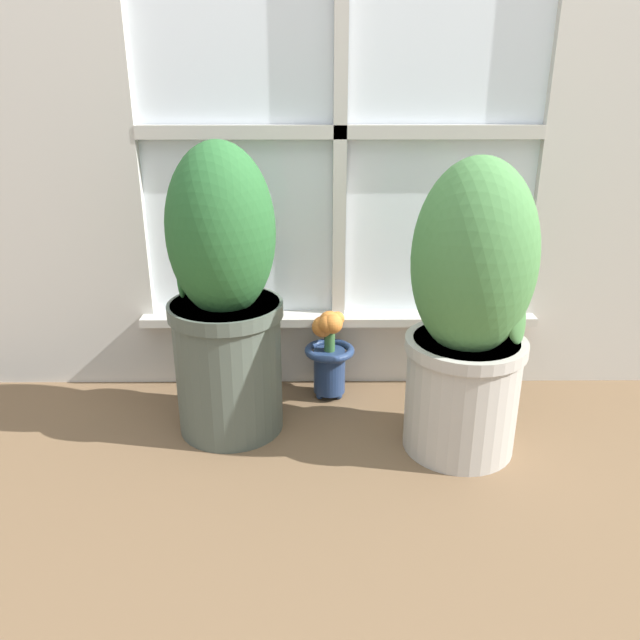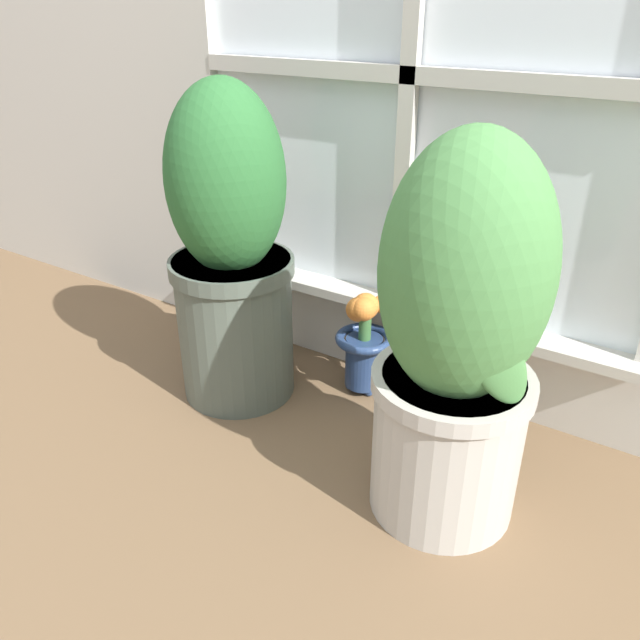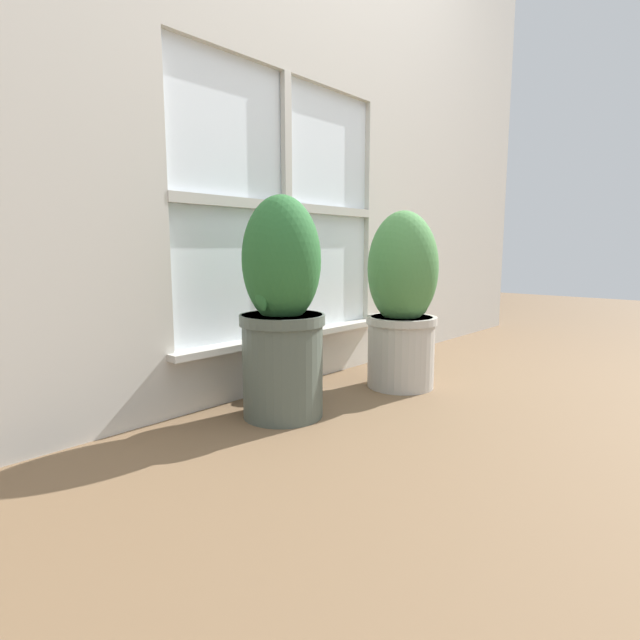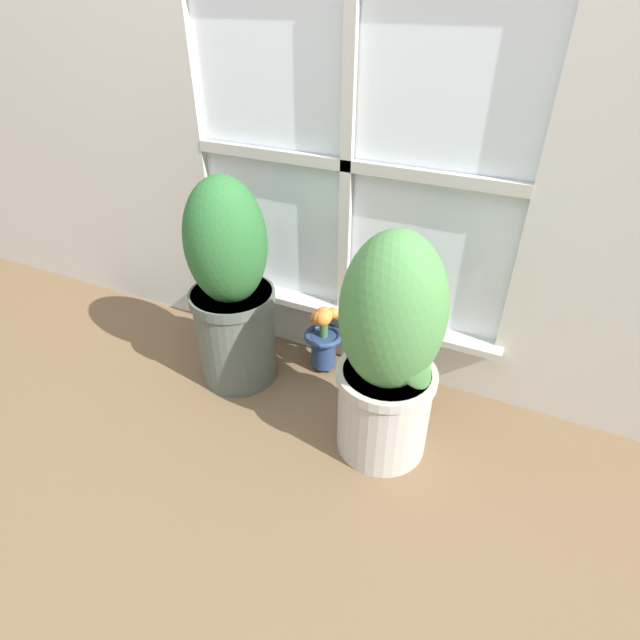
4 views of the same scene
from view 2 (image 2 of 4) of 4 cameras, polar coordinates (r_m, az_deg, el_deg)
name	(u,v)px [view 2 (image 2 of 4)]	position (r m, az deg, el deg)	size (l,w,h in m)	color
ground_plane	(220,543)	(1.21, -9.10, -19.51)	(10.00, 10.00, 0.00)	brown
potted_plant_left	(231,254)	(1.43, -8.17, 5.98)	(0.29, 0.29, 0.74)	#4C564C
potted_plant_right	(458,343)	(1.08, 12.49, -2.02)	(0.30, 0.30, 0.72)	#B7B2A8
flower_vase	(364,337)	(1.50, 4.04, -1.56)	(0.14, 0.14, 0.26)	navy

